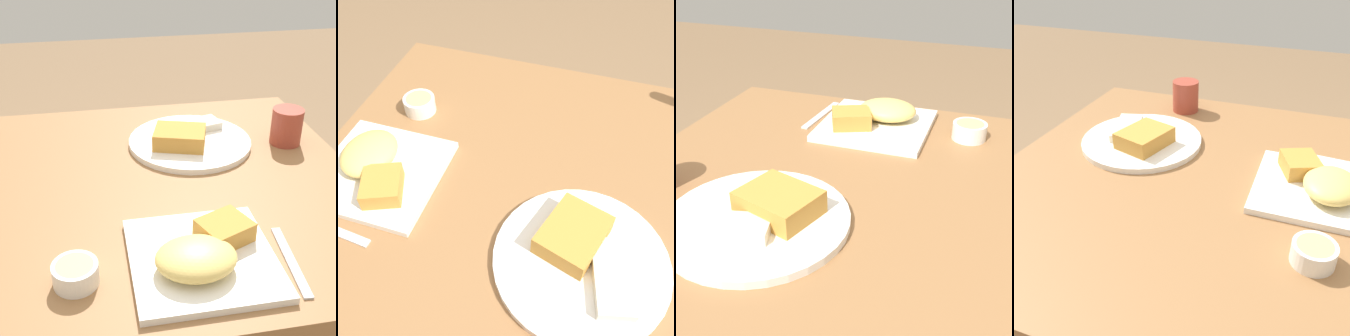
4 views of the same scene
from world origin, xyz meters
TOP-DOWN VIEW (x-y plane):
  - ground_plane at (0.00, 0.00)m, footprint 8.00×8.00m
  - dining_table at (0.00, 0.00)m, footprint 0.90×0.85m
  - plate_square_near at (0.03, -0.27)m, footprint 0.24×0.24m
  - plate_oval_far at (0.10, 0.16)m, footprint 0.30×0.30m
  - sauce_ramekin at (-0.18, -0.28)m, footprint 0.07×0.07m

SIDE VIEW (x-z plane):
  - ground_plane at x=0.00m, z-range 0.00..0.00m
  - dining_table at x=0.00m, z-range 0.27..0.98m
  - plate_oval_far at x=0.10m, z-range 0.70..0.76m
  - sauce_ramekin at x=-0.18m, z-range 0.71..0.75m
  - plate_square_near at x=0.03m, z-range 0.71..0.76m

